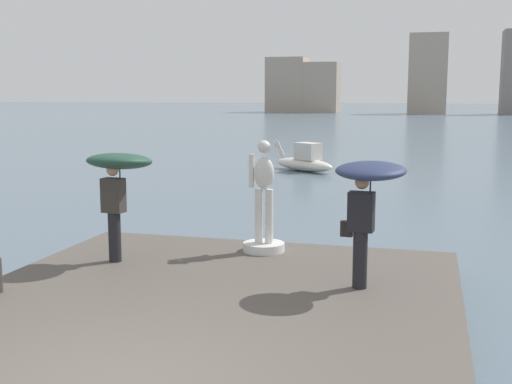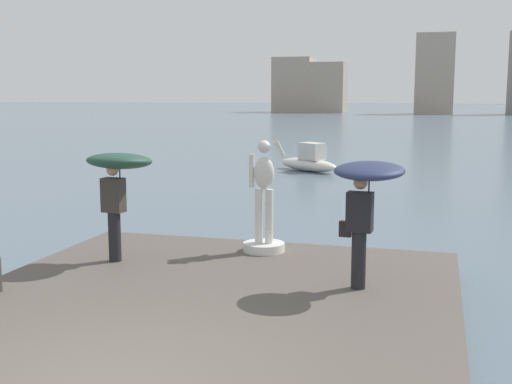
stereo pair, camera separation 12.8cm
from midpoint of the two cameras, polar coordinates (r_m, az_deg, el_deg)
The scene contains 7 objects.
ground_plane at distance 45.82m, azimuth 11.15°, elevation 4.26°, with size 400.00×400.00×0.00m, color slate.
pier at distance 8.67m, azimuth -7.25°, elevation -12.60°, with size 7.19×9.75×0.40m, color #564F47.
statue_white_figure at distance 12.12m, azimuth 0.40°, elevation -1.67°, with size 0.78×0.95×2.12m.
onlooker_left at distance 11.51m, azimuth -12.30°, elevation 1.69°, with size 1.23×1.25×1.96m.
onlooker_right at distance 9.81m, azimuth 9.38°, elevation 0.33°, with size 1.15×1.16×1.96m.
boat_near at distance 28.34m, azimuth 4.18°, elevation 2.69°, with size 3.25×2.70×1.25m.
distant_skyline at distance 117.36m, azimuth 12.82°, elevation 9.44°, with size 52.03×12.29×13.61m.
Camera 1 is at (3.05, -5.61, 3.32)m, focal length 45.64 mm.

